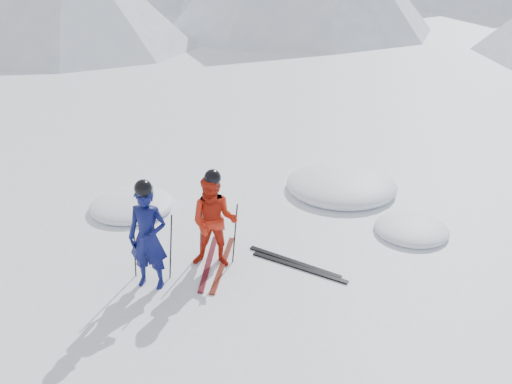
# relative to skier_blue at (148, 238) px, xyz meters

# --- Properties ---
(ground) EXTENTS (160.00, 160.00, 0.00)m
(ground) POSITION_rel_skier_blue_xyz_m (3.11, 0.82, -0.83)
(ground) COLOR white
(ground) RESTS_ON ground
(skier_blue) EXTENTS (0.62, 0.42, 1.66)m
(skier_blue) POSITION_rel_skier_blue_xyz_m (0.00, 0.00, 0.00)
(skier_blue) COLOR #0C114C
(skier_blue) RESTS_ON ground
(skier_red) EXTENTS (0.81, 0.66, 1.58)m
(skier_red) POSITION_rel_skier_blue_xyz_m (0.82, 0.75, -0.04)
(skier_red) COLOR red
(skier_red) RESTS_ON ground
(pole_blue_left) EXTENTS (0.11, 0.08, 1.11)m
(pole_blue_left) POSITION_rel_skier_blue_xyz_m (-0.30, 0.15, -0.28)
(pole_blue_left) COLOR black
(pole_blue_left) RESTS_ON ground
(pole_blue_right) EXTENTS (0.11, 0.07, 1.11)m
(pole_blue_right) POSITION_rel_skier_blue_xyz_m (0.25, 0.25, -0.28)
(pole_blue_right) COLOR black
(pole_blue_right) RESTS_ON ground
(pole_red_left) EXTENTS (0.11, 0.09, 1.05)m
(pole_red_left) POSITION_rel_skier_blue_xyz_m (0.52, 1.00, -0.30)
(pole_red_left) COLOR black
(pole_red_left) RESTS_ON ground
(pole_red_right) EXTENTS (0.11, 0.08, 1.05)m
(pole_red_right) POSITION_rel_skier_blue_xyz_m (1.12, 0.90, -0.30)
(pole_red_right) COLOR black
(pole_red_right) RESTS_ON ground
(ski_worn_left) EXTENTS (0.29, 1.70, 0.03)m
(ski_worn_left) POSITION_rel_skier_blue_xyz_m (0.70, 0.75, -0.82)
(ski_worn_left) COLOR black
(ski_worn_left) RESTS_ON ground
(ski_worn_right) EXTENTS (0.17, 1.70, 0.03)m
(ski_worn_right) POSITION_rel_skier_blue_xyz_m (0.94, 0.75, -0.82)
(ski_worn_right) COLOR black
(ski_worn_right) RESTS_ON ground
(ski_loose_a) EXTENTS (1.61, 0.73, 0.03)m
(ski_loose_a) POSITION_rel_skier_blue_xyz_m (2.08, 1.03, -0.82)
(ski_loose_a) COLOR black
(ski_loose_a) RESTS_ON ground
(ski_loose_b) EXTENTS (1.62, 0.68, 0.03)m
(ski_loose_b) POSITION_rel_skier_blue_xyz_m (2.18, 0.88, -0.82)
(ski_loose_b) COLOR black
(ski_loose_b) RESTS_ON ground
(snow_lumps) EXTENTS (6.89, 3.70, 0.52)m
(snow_lumps) POSITION_rel_skier_blue_xyz_m (1.96, 3.52, -0.83)
(snow_lumps) COLOR white
(snow_lumps) RESTS_ON ground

